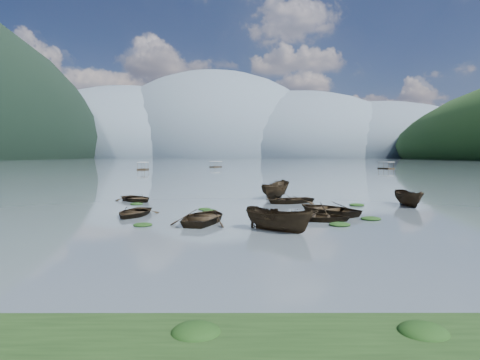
{
  "coord_description": "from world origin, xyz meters",
  "views": [
    {
      "loc": [
        -0.04,
        -19.98,
        4.06
      ],
      "look_at": [
        0.0,
        12.0,
        2.0
      ],
      "focal_mm": 28.0,
      "sensor_mm": 36.0,
      "label": 1
    }
  ],
  "objects_px": {
    "pontoon_centre": "(216,167)",
    "rowboat_3": "(327,213)",
    "rowboat_0": "(134,216)",
    "pontoon_left": "(143,170)"
  },
  "relations": [
    {
      "from": "rowboat_0",
      "to": "rowboat_3",
      "type": "bearing_deg",
      "value": 10.64
    },
    {
      "from": "rowboat_3",
      "to": "pontoon_centre",
      "type": "xyz_separation_m",
      "value": [
        -14.86,
        109.84,
        0.0
      ]
    },
    {
      "from": "rowboat_0",
      "to": "rowboat_3",
      "type": "xyz_separation_m",
      "value": [
        13.4,
        0.94,
        0.0
      ]
    },
    {
      "from": "pontoon_centre",
      "to": "pontoon_left",
      "type": "bearing_deg",
      "value": -98.14
    },
    {
      "from": "pontoon_centre",
      "to": "rowboat_3",
      "type": "bearing_deg",
      "value": -53.92
    },
    {
      "from": "rowboat_0",
      "to": "pontoon_centre",
      "type": "height_order",
      "value": "pontoon_centre"
    },
    {
      "from": "rowboat_3",
      "to": "pontoon_left",
      "type": "relative_size",
      "value": 0.87
    },
    {
      "from": "pontoon_left",
      "to": "pontoon_centre",
      "type": "distance_m",
      "value": 33.0
    },
    {
      "from": "rowboat_0",
      "to": "pontoon_centre",
      "type": "bearing_deg",
      "value": 97.4
    },
    {
      "from": "rowboat_3",
      "to": "pontoon_left",
      "type": "bearing_deg",
      "value": -104.11
    }
  ]
}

